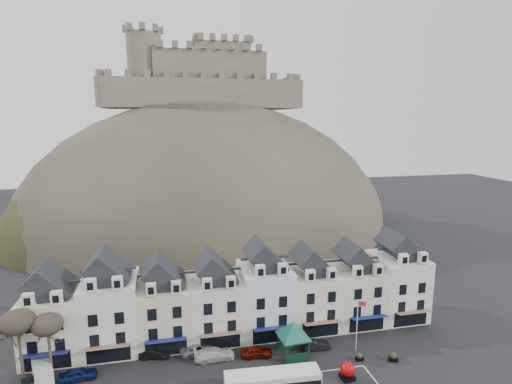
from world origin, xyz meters
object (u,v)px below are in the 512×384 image
Objects in this scene: red_buoy at (347,370)px; flagpole at (358,322)px; bus_shelter at (293,330)px; white_van at (43,372)px; car_white at (214,354)px; car_charcoal at (316,345)px; car_silver at (198,348)px; car_black at (155,353)px; car_maroon at (256,352)px; bus at (273,383)px; car_navy at (78,374)px.

red_buoy is 6.78m from flagpole.
bus_shelter is 1.03× the size of flagpole.
car_white is (19.53, -0.20, -0.27)m from white_van.
red_buoy is 0.57× the size of car_charcoal.
red_buoy reaches higher than car_silver.
red_buoy is 6.54m from car_charcoal.
car_charcoal is (13.08, -0.61, -0.11)m from car_white.
car_white is (1.92, -1.89, 0.10)m from car_silver.
car_black is 5.29m from car_silver.
bus_shelter reaches higher than car_maroon.
bus is at bearing -173.61° from red_buoy.
car_silver reaches higher than car_charcoal.
car_black is 1.02× the size of car_charcoal.
white_van is at bearing 165.13° from bus.
car_black is at bearing 83.88° from car_charcoal.
flagpole is at bearing -24.95° from white_van.
bus_shelter is 1.82× the size of car_maroon.
bus is 12.31m from car_silver.
car_charcoal is (7.88, -0.06, -0.07)m from car_maroon.
car_silver is at bearing 168.77° from flagpole.
bus_shelter is 7.74m from red_buoy.
car_black is 0.95× the size of car_maroon.
bus_shelter is 17.48m from car_black.
car_navy is at bearing 90.61° from car_white.
bus is 2.20× the size of white_van.
car_black reaches higher than car_charcoal.
flagpole is (12.67, 5.96, 2.43)m from bus.
car_maroon is at bearing -91.85° from car_black.
car_maroon is (-4.51, 0.82, -2.90)m from bus_shelter.
car_maroon is 1.07× the size of car_charcoal.
car_silver is (-7.24, 9.91, -0.97)m from bus.
car_white is (-17.98, 2.07, -3.30)m from flagpole.
car_charcoal is at bearing -87.76° from car_black.
white_van is at bearing 87.76° from car_white.
white_van is at bearing 173.00° from bus_shelter.
car_maroon is at bearing 90.45° from car_charcoal.
car_silver is (13.68, 2.50, -0.07)m from car_navy.
bus is 8.21m from bus_shelter.
bus_shelter is at bearing -99.69° from car_white.
car_navy is 8.76m from car_black.
bus_shelter is 1.91× the size of car_black.
red_buoy is (9.08, 1.02, -0.52)m from bus.
bus_shelter reaches higher than red_buoy.
white_van reaches higher than car_white.
bus_shelter is 29.39m from white_van.
car_charcoal is at bearing -94.34° from car_white.
white_van is (-24.84, 8.22, -0.61)m from bus.
bus_shelter reaches higher than car_white.
flagpole reaches higher than bus.
white_van is 0.95× the size of car_white.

